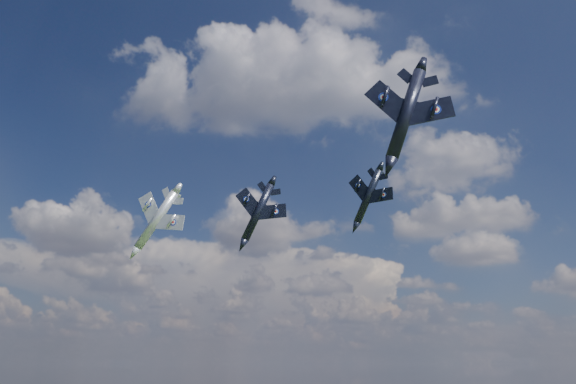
% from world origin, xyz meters
% --- Properties ---
extents(jet_lead_navy, '(10.25, 13.61, 6.52)m').
position_xyz_m(jet_lead_navy, '(0.23, 16.26, 78.84)').
color(jet_lead_navy, black).
extents(jet_right_navy, '(11.74, 15.45, 6.62)m').
position_xyz_m(jet_right_navy, '(22.36, -8.23, 82.78)').
color(jet_right_navy, black).
extents(jet_high_navy, '(14.94, 16.76, 7.19)m').
position_xyz_m(jet_high_navy, '(17.35, 29.14, 84.41)').
color(jet_high_navy, black).
extents(jet_left_silver, '(13.15, 17.11, 9.14)m').
position_xyz_m(jet_left_silver, '(-19.02, 22.18, 79.79)').
color(jet_left_silver, '#9B9DA5').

